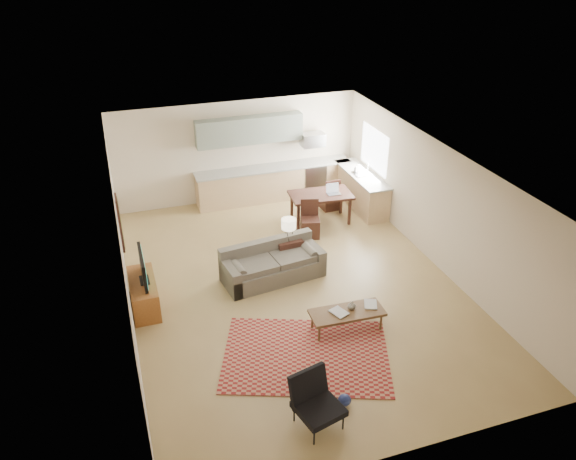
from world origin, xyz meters
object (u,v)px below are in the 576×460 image
object	(u,v)px
dining_table	(320,208)
tv_credenza	(144,294)
coffee_table	(347,320)
armchair	(319,404)
console_table	(289,252)
sofa	(273,263)

from	to	relation	value
dining_table	tv_credenza	bearing A→B (deg)	-149.28
coffee_table	dining_table	bearing A→B (deg)	77.44
dining_table	armchair	bearing A→B (deg)	-107.22
console_table	coffee_table	bearing A→B (deg)	-87.51
armchair	tv_credenza	size ratio (longest dim) A/B	0.65
armchair	tv_credenza	xyz separation A→B (m)	(-2.14, 3.86, -0.12)
armchair	console_table	world-z (taller)	armchair
armchair	dining_table	size ratio (longest dim) A/B	0.55
sofa	armchair	world-z (taller)	armchair
sofa	armchair	xyz separation A→B (m)	(-0.54, -4.02, 0.03)
console_table	dining_table	xyz separation A→B (m)	(1.41, 1.71, 0.06)
armchair	dining_table	bearing A→B (deg)	54.21
console_table	tv_credenza	bearing A→B (deg)	-174.59
coffee_table	sofa	bearing A→B (deg)	112.85
console_table	dining_table	size ratio (longest dim) A/B	0.42
sofa	tv_credenza	distance (m)	2.69
coffee_table	console_table	xyz separation A→B (m)	(-0.30, 2.46, 0.12)
armchair	console_table	size ratio (longest dim) A/B	1.30
sofa	dining_table	distance (m)	2.82
console_table	dining_table	world-z (taller)	dining_table
coffee_table	dining_table	world-z (taller)	dining_table
coffee_table	dining_table	distance (m)	4.32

